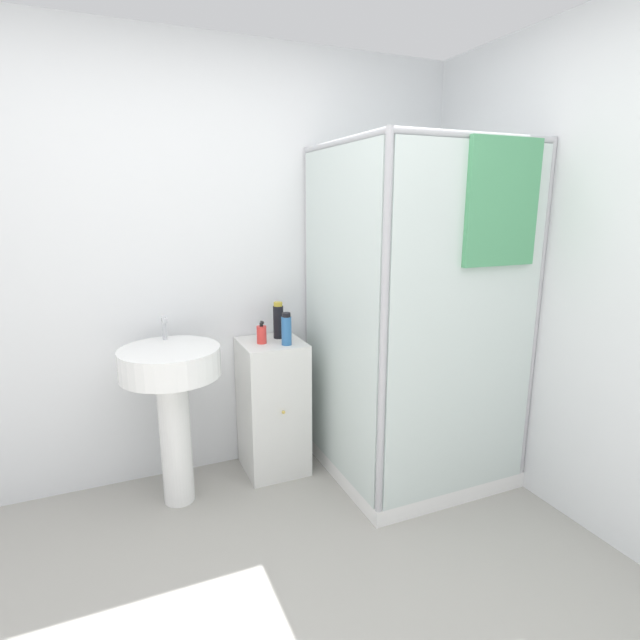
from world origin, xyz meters
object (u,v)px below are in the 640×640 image
(shampoo_bottle_tall_black, at_px, (278,321))
(shampoo_bottle_blue, at_px, (286,329))
(soap_dispenser, at_px, (262,334))
(sink, at_px, (172,388))

(shampoo_bottle_tall_black, relative_size, shampoo_bottle_blue, 1.17)
(soap_dispenser, xyz_separation_m, shampoo_bottle_blue, (0.12, -0.09, 0.04))
(soap_dispenser, bearing_deg, sink, -168.11)
(shampoo_bottle_tall_black, bearing_deg, soap_dispenser, -150.27)
(soap_dispenser, height_order, shampoo_bottle_blue, shampoo_bottle_blue)
(soap_dispenser, xyz_separation_m, shampoo_bottle_tall_black, (0.13, 0.07, 0.05))
(shampoo_bottle_blue, bearing_deg, soap_dispenser, 144.60)
(soap_dispenser, relative_size, shampoo_bottle_blue, 0.71)
(soap_dispenser, bearing_deg, shampoo_bottle_tall_black, 29.73)
(soap_dispenser, bearing_deg, shampoo_bottle_blue, -35.40)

